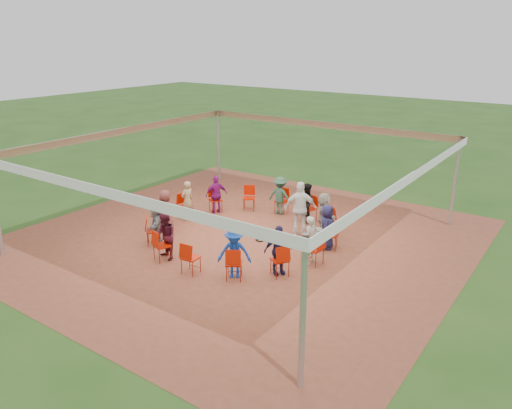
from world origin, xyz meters
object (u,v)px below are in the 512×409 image
Objects in this scene: chair_5 at (216,200)px; person_seated_9 at (234,253)px; person_seated_6 at (166,210)px; chair_12 at (280,260)px; person_seated_1 at (324,213)px; person_seated_2 at (307,203)px; person_seated_8 at (166,237)px; person_seated_4 at (216,195)px; person_seated_3 at (280,196)px; chair_11 at (234,263)px; chair_13 at (315,249)px; chair_10 at (191,258)px; chair_3 at (282,201)px; chair_4 at (249,198)px; chair_7 at (163,217)px; chair_2 at (309,209)px; person_seated_10 at (278,250)px; laptop at (321,228)px; person_seated_5 at (187,200)px; chair_1 at (327,220)px; chair_9 at (162,246)px; cable_coil at (260,240)px; standing_person at (300,209)px; chair_8 at (153,231)px; person_seated_0 at (327,227)px; chair_6 at (185,206)px; person_seated_7 at (157,223)px; chair_0 at (330,235)px; person_seated_11 at (311,240)px.

chair_5 is 5.23m from person_seated_9.
person_seated_9 is at bearing 51.43° from person_seated_6.
chair_12 is 3.35m from person_seated_1.
person_seated_2 and person_seated_8 have the same top height.
person_seated_2 is 3.27m from person_seated_4.
chair_11 is at bearing 103.15° from person_seated_3.
person_seated_1 is (-0.85, 2.17, 0.24)m from chair_13.
chair_10 is 0.66× the size of person_seated_1.
person_seated_8 is at bearing 77.44° from chair_3.
chair_7 is (-1.15, -3.22, 0.00)m from chair_4.
person_seated_1 is at bearing 161.54° from chair_2.
person_seated_2 is at bearing 51.43° from person_seated_10.
person_seated_5 is at bearing 76.72° from laptop.
chair_1 is 4.94m from chair_10.
person_seated_5 reaches higher than chair_4.
chair_7 reaches higher than laptop.
person_seated_3 is at bearing 64.29° from person_seated_10.
chair_9 is 4.20m from person_seated_4.
cable_coil is at bearing 96.54° from person_seated_1.
chair_5 is 1.22m from person_seated_5.
chair_2 is 0.51× the size of standing_person.
chair_8 is 0.66× the size of person_seated_5.
chair_5 is at bearing 38.57° from chair_2.
person_seated_9 is at bearing 102.86° from person_seated_3.
chair_2 is 5.48m from chair_9.
person_seated_1 is at bearing 127.55° from chair_5.
person_seated_0 is (1.55, -1.73, 0.24)m from chair_2.
chair_12 is 0.66× the size of person_seated_8.
person_seated_0 is at bearing 151.62° from chair_2.
chair_10 is at bearing 42.92° from standing_person.
person_seated_8 is at bearing 102.86° from person_seated_1.
person_seated_5 is (-2.32, -2.41, 0.24)m from chair_3.
chair_6 and chair_10 have the same top height.
person_seated_0 is at bearing 18.46° from chair_13.
chair_3 is at bearing 64.29° from chair_12.
person_seated_6 is 3.71× the size of laptop.
person_seated_7 is at bearing 102.86° from person_seated_0.
chair_8 is 5.07m from laptop.
chair_5 is at bearing 143.04° from person_seated_7.
chair_5 and chair_12 have the same top height.
person_seated_9 reaches higher than chair_5.
chair_11 is (1.15, 0.39, 0.00)m from chair_10.
chair_0 is at bearing 64.29° from chair_9.
chair_4 and chair_9 have the same top height.
chair_9 is 1.00× the size of chair_13.
chair_7 is 1.22m from person_seated_5.
chair_12 is at bearing 90.00° from person_seated_4.
chair_6 is 0.66× the size of person_seated_8.
chair_12 is 2.98m from standing_person.
person_seated_11 reaches higher than chair_12.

